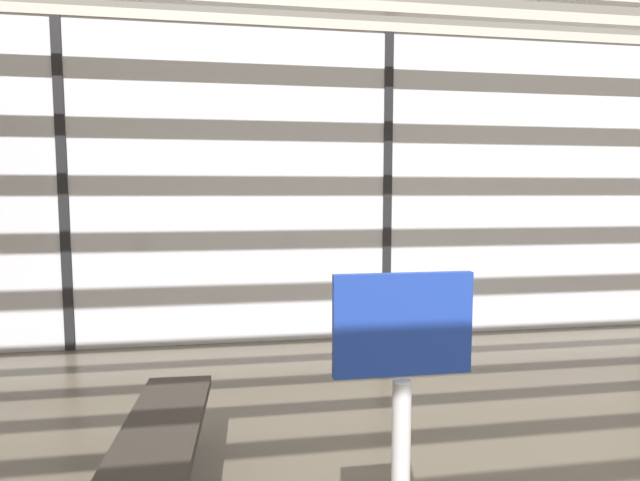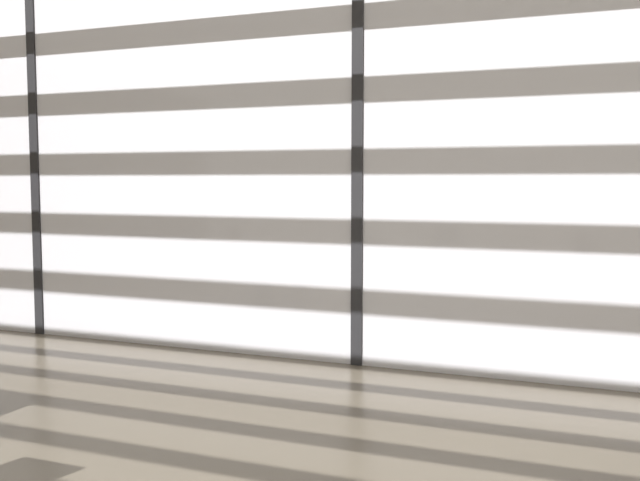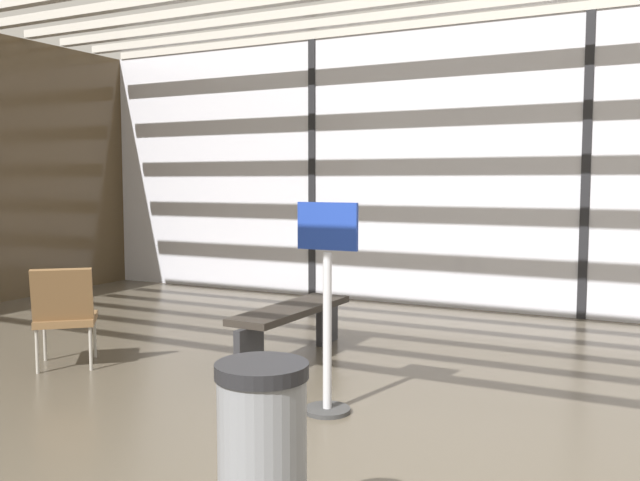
{
  "view_description": "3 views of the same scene",
  "coord_description": "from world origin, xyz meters",
  "px_view_note": "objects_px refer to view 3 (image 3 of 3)",
  "views": [
    {
      "loc": [
        -1.68,
        -0.52,
        1.68
      ],
      "look_at": [
        -0.37,
        7.82,
        0.89
      ],
      "focal_mm": 28.54,
      "sensor_mm": 36.0,
      "label": 1
    },
    {
      "loc": [
        2.07,
        -0.84,
        1.61
      ],
      "look_at": [
        -0.06,
        4.44,
        1.14
      ],
      "focal_mm": 41.67,
      "sensor_mm": 36.0,
      "label": 2
    },
    {
      "loc": [
        0.85,
        -3.14,
        1.58
      ],
      "look_at": [
        -1.77,
        2.0,
        1.08
      ],
      "focal_mm": 38.47,
      "sensor_mm": 36.0,
      "label": 3
    }
  ],
  "objects_px": {
    "lounge_chair_4": "(65,311)",
    "trash_bin": "(262,467)",
    "parked_airplane": "(636,156)",
    "info_sign": "(327,315)",
    "waiting_bench": "(292,318)"
  },
  "relations": [
    {
      "from": "parked_airplane",
      "to": "info_sign",
      "type": "relative_size",
      "value": 10.07
    },
    {
      "from": "lounge_chair_4",
      "to": "trash_bin",
      "type": "height_order",
      "value": "lounge_chair_4"
    },
    {
      "from": "parked_airplane",
      "to": "lounge_chair_4",
      "type": "bearing_deg",
      "value": -111.75
    },
    {
      "from": "trash_bin",
      "to": "lounge_chair_4",
      "type": "bearing_deg",
      "value": 149.4
    },
    {
      "from": "lounge_chair_4",
      "to": "info_sign",
      "type": "height_order",
      "value": "info_sign"
    },
    {
      "from": "parked_airplane",
      "to": "waiting_bench",
      "type": "bearing_deg",
      "value": -105.31
    },
    {
      "from": "parked_airplane",
      "to": "info_sign",
      "type": "distance_m",
      "value": 10.06
    },
    {
      "from": "waiting_bench",
      "to": "trash_bin",
      "type": "bearing_deg",
      "value": -151.0
    },
    {
      "from": "lounge_chair_4",
      "to": "trash_bin",
      "type": "bearing_deg",
      "value": 108.71
    },
    {
      "from": "trash_bin",
      "to": "info_sign",
      "type": "bearing_deg",
      "value": 108.58
    },
    {
      "from": "waiting_bench",
      "to": "info_sign",
      "type": "xyz_separation_m",
      "value": [
        0.92,
        -1.14,
        0.32
      ]
    },
    {
      "from": "parked_airplane",
      "to": "waiting_bench",
      "type": "distance_m",
      "value": 9.19
    },
    {
      "from": "parked_airplane",
      "to": "waiting_bench",
      "type": "height_order",
      "value": "parked_airplane"
    },
    {
      "from": "lounge_chair_4",
      "to": "waiting_bench",
      "type": "height_order",
      "value": "lounge_chair_4"
    },
    {
      "from": "parked_airplane",
      "to": "trash_bin",
      "type": "height_order",
      "value": "parked_airplane"
    }
  ]
}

